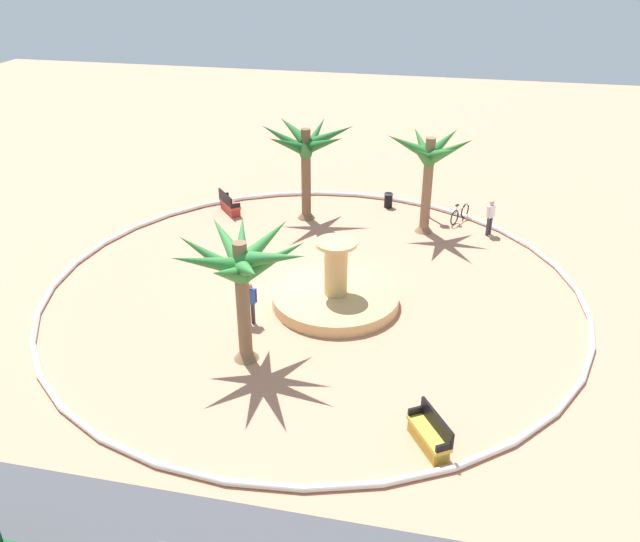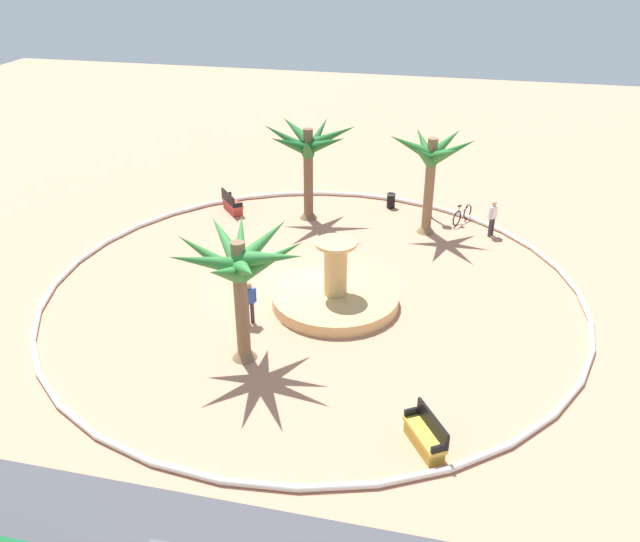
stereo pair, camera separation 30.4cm
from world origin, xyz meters
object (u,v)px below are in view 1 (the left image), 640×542
at_px(trash_bin, 388,200).
at_px(lamppost, 430,171).
at_px(fountain, 335,296).
at_px(person_cyclist_helmet, 490,216).
at_px(bench_west, 429,436).
at_px(palm_tree_mid_plaza, 241,265).
at_px(bicycle_red_frame, 460,214).
at_px(palm_tree_near_fountain, 430,160).
at_px(person_cyclist_photo, 250,301).
at_px(palm_tree_by_curb, 306,148).
at_px(bench_east, 230,206).

bearing_deg(trash_bin, lamppost, 160.84).
height_order(fountain, trash_bin, fountain).
bearing_deg(person_cyclist_helmet, bench_west, 83.13).
bearing_deg(palm_tree_mid_plaza, bicycle_red_frame, -116.92).
bearing_deg(bench_west, palm_tree_near_fountain, -85.40).
distance_m(fountain, bicycle_red_frame, 9.50).
bearing_deg(person_cyclist_photo, bench_west, 143.40).
xyz_separation_m(palm_tree_near_fountain, lamppost, (0.05, -1.81, -1.10)).
relative_size(palm_tree_mid_plaza, bench_west, 2.69).
distance_m(person_cyclist_helmet, person_cyclist_photo, 12.27).
bearing_deg(fountain, lamppost, -106.61).
bearing_deg(person_cyclist_photo, bicycle_red_frame, -123.02).
xyz_separation_m(bicycle_red_frame, person_cyclist_photo, (6.79, 10.44, 0.51)).
height_order(palm_tree_near_fountain, palm_tree_mid_plaza, palm_tree_near_fountain).
height_order(palm_tree_near_fountain, person_cyclist_photo, palm_tree_near_fountain).
xyz_separation_m(fountain, bicycle_red_frame, (-4.19, -8.52, 0.04)).
distance_m(palm_tree_by_curb, bench_east, 4.81).
bearing_deg(palm_tree_mid_plaza, bench_east, -68.34).
relative_size(palm_tree_near_fountain, trash_bin, 6.24).
height_order(bench_east, person_cyclist_helmet, person_cyclist_helmet).
distance_m(palm_tree_near_fountain, trash_bin, 4.30).
bearing_deg(person_cyclist_helmet, fountain, 53.06).
relative_size(fountain, bench_west, 2.84).
xyz_separation_m(palm_tree_near_fountain, palm_tree_by_curb, (5.53, -0.35, 0.05)).
relative_size(palm_tree_by_curb, bench_west, 2.79).
bearing_deg(trash_bin, fountain, 85.40).
relative_size(fountain, palm_tree_mid_plaza, 1.06).
bearing_deg(fountain, palm_tree_mid_plaza, 61.56).
bearing_deg(bench_west, person_cyclist_photo, -36.60).
xyz_separation_m(trash_bin, bicycle_red_frame, (-3.43, 1.01, -0.00)).
distance_m(trash_bin, person_cyclist_photo, 11.95).
height_order(bench_east, bicycle_red_frame, bench_east).
distance_m(fountain, person_cyclist_helmet, 9.16).
distance_m(bench_east, bicycle_red_frame, 10.82).
distance_m(lamppost, person_cyclist_helmet, 3.50).
bearing_deg(bicycle_red_frame, person_cyclist_helmet, 136.81).
bearing_deg(bench_east, person_cyclist_photo, 113.21).
bearing_deg(lamppost, palm_tree_by_curb, 14.97).
bearing_deg(person_cyclist_helmet, lamppost, -29.02).
height_order(palm_tree_near_fountain, bicycle_red_frame, palm_tree_near_fountain).
relative_size(trash_bin, person_cyclist_helmet, 0.45).
bearing_deg(palm_tree_near_fountain, fountain, 69.09).
xyz_separation_m(palm_tree_by_curb, person_cyclist_photo, (-0.23, 9.34, -2.49)).
height_order(fountain, lamppost, lamppost).
distance_m(palm_tree_by_curb, bench_west, 15.87).
height_order(fountain, palm_tree_near_fountain, palm_tree_near_fountain).
bearing_deg(lamppost, palm_tree_near_fountain, 91.63).
height_order(palm_tree_mid_plaza, bench_west, palm_tree_mid_plaza).
bearing_deg(palm_tree_near_fountain, bench_east, -1.49).
bearing_deg(fountain, palm_tree_by_curb, -69.13).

